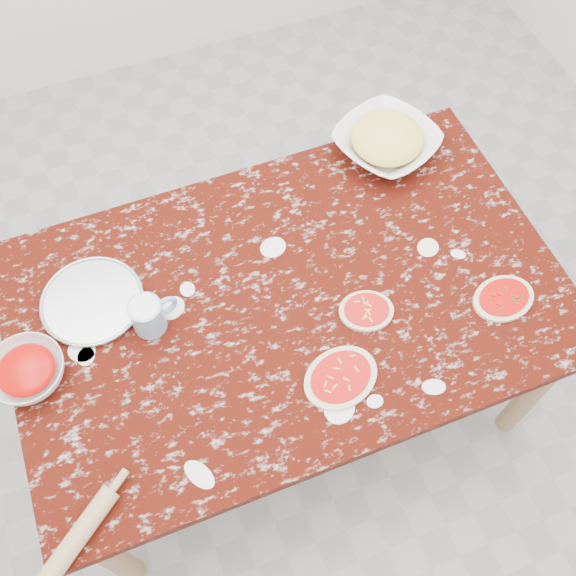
# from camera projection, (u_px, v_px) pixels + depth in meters

# --- Properties ---
(ground) EXTENTS (4.00, 4.00, 0.00)m
(ground) POSITION_uv_depth(u_px,v_px,m) (288.00, 390.00, 2.56)
(ground) COLOR gray
(worktable) EXTENTS (1.60, 1.00, 0.75)m
(worktable) POSITION_uv_depth(u_px,v_px,m) (288.00, 310.00, 1.98)
(worktable) COLOR #310903
(worktable) RESTS_ON ground
(pizza_tray) EXTENTS (0.35, 0.35, 0.01)m
(pizza_tray) POSITION_uv_depth(u_px,v_px,m) (92.00, 302.00, 1.89)
(pizza_tray) COLOR #B2B2B7
(pizza_tray) RESTS_ON worktable
(sauce_bowl) EXTENTS (0.27, 0.27, 0.07)m
(sauce_bowl) POSITION_uv_depth(u_px,v_px,m) (28.00, 372.00, 1.76)
(sauce_bowl) COLOR white
(sauce_bowl) RESTS_ON worktable
(cheese_bowl) EXTENTS (0.41, 0.41, 0.08)m
(cheese_bowl) POSITION_uv_depth(u_px,v_px,m) (386.00, 143.00, 2.15)
(cheese_bowl) COLOR white
(cheese_bowl) RESTS_ON worktable
(flour_mug) EXTENTS (0.14, 0.09, 0.11)m
(flour_mug) POSITION_uv_depth(u_px,v_px,m) (149.00, 315.00, 1.81)
(flour_mug) COLOR #799FC9
(flour_mug) RESTS_ON worktable
(pizza_left) EXTENTS (0.25, 0.22, 0.02)m
(pizza_left) POSITION_uv_depth(u_px,v_px,m) (341.00, 378.00, 1.77)
(pizza_left) COLOR beige
(pizza_left) RESTS_ON worktable
(pizza_mid) EXTENTS (0.19, 0.17, 0.02)m
(pizza_mid) POSITION_uv_depth(u_px,v_px,m) (366.00, 311.00, 1.88)
(pizza_mid) COLOR beige
(pizza_mid) RESTS_ON worktable
(pizza_right) EXTENTS (0.20, 0.16, 0.02)m
(pizza_right) POSITION_uv_depth(u_px,v_px,m) (503.00, 298.00, 1.90)
(pizza_right) COLOR beige
(pizza_right) RESTS_ON worktable
(rolling_pin) EXTENTS (0.23, 0.19, 0.05)m
(rolling_pin) POSITION_uv_depth(u_px,v_px,m) (78.00, 537.00, 1.55)
(rolling_pin) COLOR tan
(rolling_pin) RESTS_ON worktable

